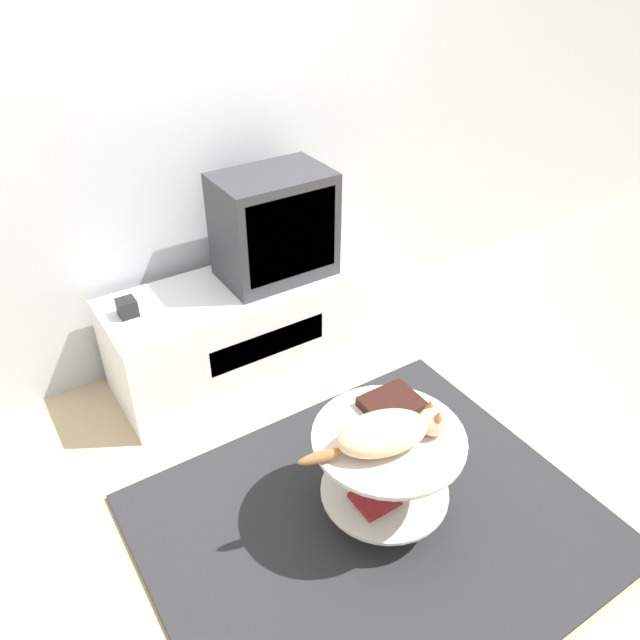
{
  "coord_description": "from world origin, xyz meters",
  "views": [
    {
      "loc": [
        -1.06,
        -1.24,
        2.13
      ],
      "look_at": [
        0.14,
        0.61,
        0.62
      ],
      "focal_mm": 35.0,
      "sensor_mm": 36.0,
      "label": 1
    }
  ],
  "objects_px": {
    "speaker": "(127,308)",
    "dvd_box": "(392,404)",
    "tv": "(274,226)",
    "cat": "(388,432)"
  },
  "relations": [
    {
      "from": "speaker",
      "to": "dvd_box",
      "type": "xyz_separation_m",
      "value": [
        0.68,
        -1.11,
        -0.08
      ]
    },
    {
      "from": "speaker",
      "to": "dvd_box",
      "type": "relative_size",
      "value": 0.38
    },
    {
      "from": "tv",
      "to": "dvd_box",
      "type": "distance_m",
      "value": 1.12
    },
    {
      "from": "speaker",
      "to": "tv",
      "type": "bearing_deg",
      "value": -2.57
    },
    {
      "from": "tv",
      "to": "cat",
      "type": "bearing_deg",
      "value": -100.46
    },
    {
      "from": "speaker",
      "to": "cat",
      "type": "relative_size",
      "value": 0.14
    },
    {
      "from": "tv",
      "to": "dvd_box",
      "type": "xyz_separation_m",
      "value": [
        -0.09,
        -1.07,
        -0.31
      ]
    },
    {
      "from": "dvd_box",
      "to": "cat",
      "type": "bearing_deg",
      "value": -133.42
    },
    {
      "from": "dvd_box",
      "to": "cat",
      "type": "relative_size",
      "value": 0.38
    },
    {
      "from": "dvd_box",
      "to": "speaker",
      "type": "bearing_deg",
      "value": 121.4
    }
  ]
}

